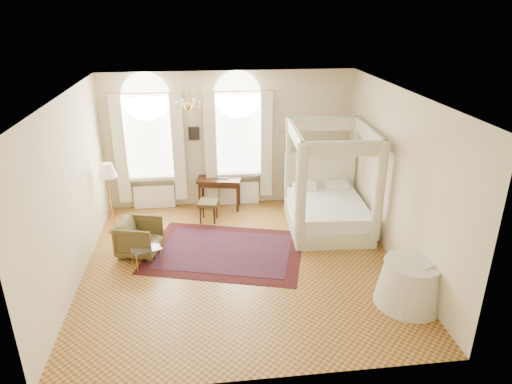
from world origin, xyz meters
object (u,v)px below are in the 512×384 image
at_px(nightstand, 337,190).
at_px(floor_lamp, 108,174).
at_px(armchair, 139,237).
at_px(writing_desk, 219,182).
at_px(coffee_table, 146,250).
at_px(side_table, 410,283).
at_px(stool, 208,205).
at_px(canopy_bed, 328,206).

distance_m(nightstand, floor_lamp, 5.58).
bearing_deg(floor_lamp, armchair, -57.57).
xyz_separation_m(writing_desk, coffee_table, (-1.54, -2.53, -0.34)).
distance_m(coffee_table, side_table, 4.86).
bearing_deg(armchair, stool, -31.64).
bearing_deg(side_table, writing_desk, 124.95).
bearing_deg(side_table, floor_lamp, 148.37).
xyz_separation_m(stool, floor_lamp, (-2.11, -0.25, 0.94)).
bearing_deg(stool, nightstand, 12.25).
xyz_separation_m(nightstand, coffee_table, (-4.54, -2.53, 0.02)).
relative_size(writing_desk, coffee_table, 1.72).
distance_m(stool, coffee_table, 2.21).
height_order(coffee_table, floor_lamp, floor_lamp).
bearing_deg(stool, writing_desk, 67.71).
relative_size(canopy_bed, stool, 4.53).
height_order(armchair, coffee_table, armchair).
height_order(writing_desk, armchair, writing_desk).
bearing_deg(nightstand, coffee_table, -150.82).
bearing_deg(side_table, armchair, 154.61).
distance_m(writing_desk, stool, 0.81).
bearing_deg(stool, coffee_table, -124.42).
distance_m(stool, armchair, 1.95).
xyz_separation_m(stool, coffee_table, (-1.25, -1.82, -0.08)).
relative_size(nightstand, stool, 1.24).
relative_size(nightstand, armchair, 0.80).
bearing_deg(nightstand, writing_desk, 180.00).
bearing_deg(floor_lamp, writing_desk, 21.81).
bearing_deg(canopy_bed, coffee_table, -163.65).
xyz_separation_m(nightstand, floor_lamp, (-5.40, -0.96, 1.04)).
relative_size(writing_desk, stool, 2.20).
height_order(armchair, side_table, side_table).
bearing_deg(writing_desk, side_table, -55.05).
height_order(canopy_bed, nightstand, canopy_bed).
distance_m(canopy_bed, side_table, 2.97).
distance_m(coffee_table, floor_lamp, 2.06).
bearing_deg(armchair, writing_desk, -24.81).
distance_m(nightstand, stool, 3.37).
bearing_deg(coffee_table, writing_desk, 58.71).
relative_size(canopy_bed, coffee_table, 3.53).
bearing_deg(side_table, coffee_table, 158.86).
bearing_deg(stool, canopy_bed, -14.37).
height_order(armchair, floor_lamp, floor_lamp).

